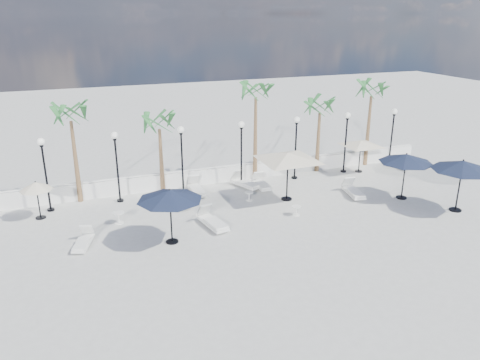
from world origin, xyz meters
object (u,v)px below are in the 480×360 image
object	(u,v)px
lounger_3	(261,184)
parasol_cream_sq_b	(361,141)
lounger_0	(83,241)
lounger_7	(399,163)
parasol_navy_right	(463,166)
lounger_5	(245,183)
parasol_navy_mid	(406,159)
parasol_cream_small	(36,187)
lounger_2	(196,189)
lounger_6	(353,191)
parasol_navy_left	(170,195)
parasol_cream_sq_a	(288,153)
lounger_1	(178,202)
lounger_4	(213,221)

from	to	relation	value
lounger_3	parasol_cream_sq_b	bearing A→B (deg)	8.05
lounger_0	lounger_7	world-z (taller)	lounger_7
lounger_0	lounger_7	distance (m)	20.63
lounger_0	lounger_3	bearing A→B (deg)	39.17
parasol_navy_right	parasol_cream_sq_b	bearing A→B (deg)	98.09
lounger_5	parasol_navy_mid	bearing A→B (deg)	-54.59
parasol_navy_mid	lounger_3	bearing A→B (deg)	147.01
lounger_0	parasol_cream_small	xyz separation A→B (m)	(-1.81, 3.84, 1.45)
lounger_2	lounger_6	world-z (taller)	lounger_2
parasol_navy_left	parasol_navy_mid	size ratio (longest dim) A/B	1.00
lounger_6	parasol_cream_sq_a	bearing A→B (deg)	179.68
lounger_5	lounger_6	xyz separation A→B (m)	(5.15, -3.41, -0.00)
parasol_navy_mid	parasol_navy_right	xyz separation A→B (m)	(1.46, -2.40, 0.15)
lounger_0	lounger_1	size ratio (longest dim) A/B	0.97
lounger_4	lounger_5	distance (m)	5.62
lounger_7	parasol_navy_mid	distance (m)	6.19
lounger_6	parasol_cream_sq_b	xyz separation A→B (m)	(2.69, 3.42, 1.77)
lounger_3	parasol_navy_right	xyz separation A→B (m)	(8.00, -6.64, 2.18)
parasol_navy_left	parasol_cream_sq_b	world-z (taller)	parasol_navy_left
lounger_0	lounger_1	bearing A→B (deg)	48.71
parasol_navy_left	parasol_navy_mid	bearing A→B (deg)	3.01
parasol_navy_left	parasol_cream_sq_b	xyz separation A→B (m)	(13.42, 5.40, -0.20)
lounger_4	lounger_1	bearing A→B (deg)	96.62
lounger_4	parasol_cream_sq_b	size ratio (longest dim) A/B	0.51
lounger_0	parasol_navy_left	size ratio (longest dim) A/B	0.64
lounger_1	lounger_4	world-z (taller)	lounger_4
parasol_cream_sq_a	lounger_0	bearing A→B (deg)	-170.87
lounger_2	parasol_navy_left	world-z (taller)	parasol_navy_left
lounger_6	lounger_4	bearing A→B (deg)	-161.70
lounger_3	lounger_4	bearing A→B (deg)	-132.44
lounger_7	lounger_6	bearing A→B (deg)	-153.19
lounger_2	parasol_navy_mid	bearing A→B (deg)	-23.29
lounger_0	lounger_6	world-z (taller)	lounger_6
parasol_navy_left	lounger_6	bearing A→B (deg)	10.45
parasol_cream_sq_b	parasol_navy_left	bearing A→B (deg)	-158.08
lounger_2	lounger_5	world-z (taller)	lounger_2
lounger_1	lounger_7	xyz separation A→B (m)	(15.22, 1.39, 0.00)
lounger_0	parasol_navy_right	world-z (taller)	parasol_navy_right
lounger_5	parasol_cream_small	xyz separation A→B (m)	(-11.07, -0.52, 1.41)
lounger_5	lounger_6	world-z (taller)	lounger_5
lounger_0	parasol_navy_mid	xyz separation A→B (m)	(16.66, -0.35, 2.05)
lounger_6	lounger_7	xyz separation A→B (m)	(5.76, 3.37, -0.02)
lounger_3	parasol_navy_mid	world-z (taller)	parasol_navy_mid
lounger_5	parasol_cream_sq_b	xyz separation A→B (m)	(7.84, 0.01, 1.77)
parasol_cream_small	lounger_2	bearing A→B (deg)	3.87
lounger_1	parasol_cream_sq_b	xyz separation A→B (m)	(12.15, 1.44, 1.80)
parasol_cream_sq_a	parasol_cream_small	world-z (taller)	parasol_cream_sq_a
lounger_2	parasol_cream_small	bearing A→B (deg)	-174.79
lounger_4	parasol_cream_sq_a	xyz separation A→B (m)	(4.80, 1.83, 2.38)
parasol_navy_mid	parasol_cream_small	world-z (taller)	parasol_navy_mid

